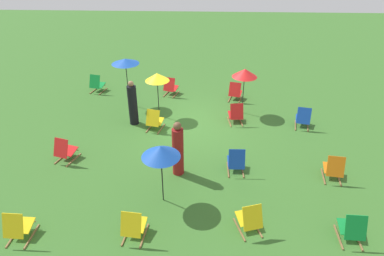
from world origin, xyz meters
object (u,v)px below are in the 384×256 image
object	(u,v)px
deckchair_5	(352,229)
deckchair_9	(97,84)
deckchair_12	(133,226)
deckchair_11	(65,150)
deckchair_2	(155,121)
deckchair_10	(334,169)
umbrella_1	(157,77)
deckchair_1	(303,118)
deckchair_6	(18,227)
umbrella_3	(125,61)
deckchair_8	(171,87)
person_0	(133,104)
deckchair_3	(250,219)
deckchair_4	(235,92)
umbrella_2	(161,152)
person_1	(178,150)
umbrella_0	(245,73)
deckchair_0	(236,161)
deckchair_7	(236,114)

from	to	relation	value
deckchair_5	deckchair_9	world-z (taller)	same
deckchair_12	deckchair_11	bearing A→B (deg)	-41.51
deckchair_2	deckchair_10	world-z (taller)	same
deckchair_2	umbrella_1	xyz separation A→B (m)	(-0.02, -1.05, 1.25)
deckchair_5	deckchair_1	bearing A→B (deg)	-88.89
deckchair_2	deckchair_6	xyz separation A→B (m)	(2.49, 5.23, 0.00)
umbrella_3	deckchair_8	bearing A→B (deg)	-147.63
deckchair_5	deckchair_2	bearing A→B (deg)	-40.72
deckchair_2	person_0	world-z (taller)	person_0
deckchair_11	deckchair_6	bearing A→B (deg)	108.04
deckchair_3	deckchair_10	bearing A→B (deg)	-158.64
deckchair_9	person_0	bearing A→B (deg)	141.48
deckchair_5	umbrella_1	distance (m)	8.08
deckchair_4	deckchair_6	size ratio (longest dim) A/B	1.03
umbrella_2	deckchair_6	bearing A→B (deg)	24.59
deckchair_11	person_0	bearing A→B (deg)	-107.76
deckchair_6	person_1	size ratio (longest dim) A/B	0.48
umbrella_0	umbrella_1	size ratio (longest dim) A/B	1.03
deckchair_4	deckchair_8	world-z (taller)	same
deckchair_2	deckchair_5	world-z (taller)	same
deckchair_0	deckchair_10	world-z (taller)	same
deckchair_5	deckchair_0	bearing A→B (deg)	-43.06
umbrella_3	deckchair_7	bearing A→B (deg)	162.36
deckchair_4	deckchair_6	xyz separation A→B (m)	(5.57, 7.84, 0.00)
deckchair_6	deckchair_7	distance (m)	8.00
deckchair_10	deckchair_12	world-z (taller)	same
deckchair_1	deckchair_10	bearing A→B (deg)	105.30
deckchair_0	deckchair_10	distance (m)	2.81
deckchair_1	umbrella_2	bearing A→B (deg)	53.71
deckchair_7	deckchair_9	distance (m)	6.53
umbrella_1	umbrella_2	distance (m)	4.86
deckchair_6	umbrella_2	bearing A→B (deg)	-153.63
deckchair_2	deckchair_12	size ratio (longest dim) A/B	1.02
deckchair_8	person_1	xyz separation A→B (m)	(-0.76, 5.56, 0.45)
deckchair_2	person_1	world-z (taller)	person_1
person_0	umbrella_0	bearing A→B (deg)	7.64
deckchair_2	deckchair_8	world-z (taller)	same
deckchair_12	person_0	world-z (taller)	person_0
deckchair_10	umbrella_3	size ratio (longest dim) A/B	0.42
umbrella_1	person_1	world-z (taller)	umbrella_1
deckchair_0	deckchair_8	world-z (taller)	same
deckchair_0	umbrella_0	bearing A→B (deg)	-98.36
deckchair_6	deckchair_8	bearing A→B (deg)	-106.84
umbrella_2	deckchair_4	bearing A→B (deg)	-110.25
deckchair_6	deckchair_8	size ratio (longest dim) A/B	0.96
deckchair_8	umbrella_3	size ratio (longest dim) A/B	0.44
deckchair_0	person_1	size ratio (longest dim) A/B	0.48
deckchair_4	umbrella_1	size ratio (longest dim) A/B	0.48
deckchair_0	deckchair_2	bearing A→B (deg)	-41.77
deckchair_1	deckchair_8	world-z (taller)	same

